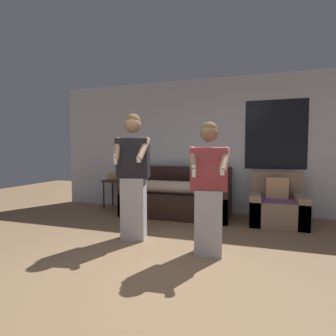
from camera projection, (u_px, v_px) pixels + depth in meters
ground_plane at (151, 289)px, 2.36m from camera, size 14.00×14.00×0.00m
wall_back at (209, 146)px, 5.35m from camera, size 6.65×0.07×2.70m
couch at (177, 198)px, 5.10m from camera, size 2.03×0.94×0.93m
armchair at (277, 206)px, 4.52m from camera, size 0.89×0.86×0.87m
side_table at (116, 184)px, 5.72m from camera, size 0.47×0.46×0.77m
person_left at (133, 176)px, 3.64m from camera, size 0.50×0.53×1.75m
person_right at (209, 189)px, 3.08m from camera, size 0.49×0.50×1.58m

